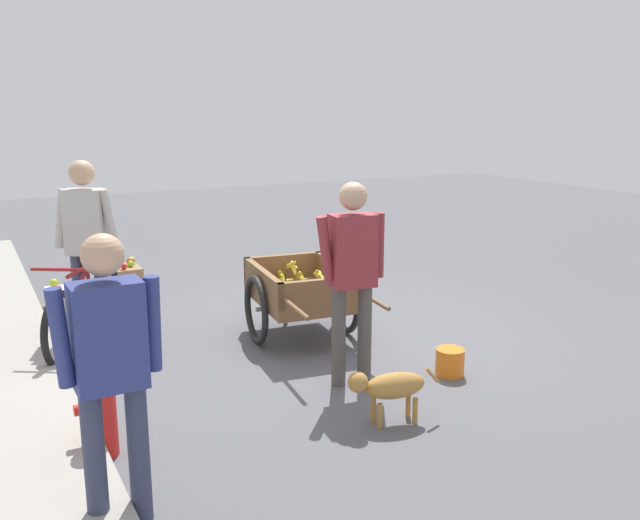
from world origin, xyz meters
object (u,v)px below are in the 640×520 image
at_px(plastic_bucket, 450,362).
at_px(mixed_fruit_crate, 127,274).
at_px(fire_hydrant, 101,405).
at_px(cyclist_person, 86,235).
at_px(bystander_person, 110,359).
at_px(fruit_cart, 302,293).
at_px(vendor_person, 352,266).
at_px(apple_crate, 63,298).
at_px(bicycle, 85,310).
at_px(dog, 389,386).

height_order(plastic_bucket, mixed_fruit_crate, mixed_fruit_crate).
height_order(fire_hydrant, mixed_fruit_crate, fire_hydrant).
distance_m(cyclist_person, bystander_person, 3.01).
distance_m(fruit_cart, vendor_person, 1.25).
xyz_separation_m(apple_crate, mixed_fruit_crate, (0.74, -0.84, -0.00)).
bearing_deg(plastic_bucket, bystander_person, 105.99).
xyz_separation_m(bicycle, fire_hydrant, (-2.06, 0.25, -0.02)).
height_order(vendor_person, plastic_bucket, vendor_person).
xyz_separation_m(vendor_person, bicycle, (1.81, 1.69, -0.59)).
xyz_separation_m(fruit_cart, dog, (-1.86, 0.27, -0.17)).
xyz_separation_m(dog, plastic_bucket, (0.48, -0.91, -0.16)).
bearing_deg(dog, apple_crate, 22.09).
relative_size(fruit_cart, vendor_person, 1.09).
xyz_separation_m(cyclist_person, plastic_bucket, (-2.18, -2.39, -0.90)).
bearing_deg(plastic_bucket, cyclist_person, 47.64).
height_order(vendor_person, fire_hydrant, vendor_person).
distance_m(mixed_fruit_crate, bystander_person, 5.13).
bearing_deg(vendor_person, cyclist_person, 39.66).
xyz_separation_m(dog, fire_hydrant, (0.48, 1.81, 0.06)).
relative_size(fruit_cart, apple_crate, 3.93).
bearing_deg(vendor_person, bystander_person, 117.43).
relative_size(dog, fire_hydrant, 1.00).
bearing_deg(bystander_person, apple_crate, -3.98).
relative_size(bicycle, apple_crate, 3.28).
xyz_separation_m(fruit_cart, cyclist_person, (0.80, 1.74, 0.57)).
distance_m(bicycle, cyclist_person, 0.67).
bearing_deg(cyclist_person, plastic_bucket, -132.36).
bearing_deg(fruit_cart, vendor_person, 173.11).
distance_m(cyclist_person, plastic_bucket, 3.36).
bearing_deg(vendor_person, fire_hydrant, 97.28).
relative_size(cyclist_person, plastic_bucket, 7.21).
height_order(cyclist_person, fire_hydrant, cyclist_person).
bearing_deg(plastic_bucket, fruit_cart, 25.17).
xyz_separation_m(vendor_person, plastic_bucket, (-0.24, -0.78, -0.83)).
xyz_separation_m(fire_hydrant, apple_crate, (3.41, -0.23, -0.21)).
xyz_separation_m(fruit_cart, vendor_person, (-1.13, 0.14, 0.51)).
bearing_deg(mixed_fruit_crate, bicycle, 158.70).
xyz_separation_m(cyclist_person, mixed_fruit_crate, (1.96, -0.74, -0.88)).
bearing_deg(mixed_fruit_crate, cyclist_person, 159.45).
distance_m(fruit_cart, bicycle, 1.95).
distance_m(bicycle, fire_hydrant, 2.07).
height_order(dog, mixed_fruit_crate, dog).
relative_size(fruit_cart, fire_hydrant, 2.58).
height_order(plastic_bucket, apple_crate, apple_crate).
relative_size(fire_hydrant, apple_crate, 1.52).
distance_m(dog, fire_hydrant, 1.87).
bearing_deg(apple_crate, cyclist_person, -175.22).
bearing_deg(bicycle, bystander_person, 173.69).
xyz_separation_m(bicycle, dog, (-2.53, -1.56, -0.08)).
relative_size(fruit_cart, plastic_bucket, 7.46).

